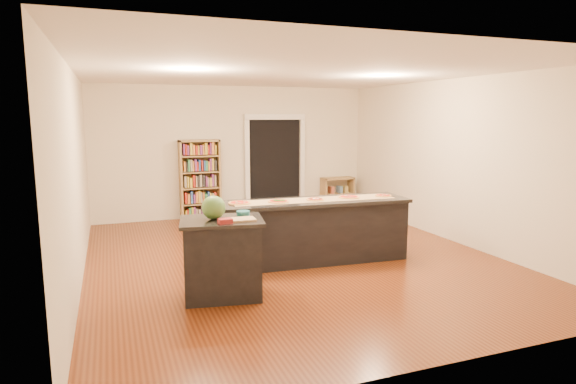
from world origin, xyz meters
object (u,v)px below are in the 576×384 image
object	(u,v)px
bookshelf	(200,180)
low_shelf	(337,193)
watermelon	(214,208)
waste_bin	(230,210)
kitchen_island	(314,230)
side_counter	(222,258)

from	to	relation	value
bookshelf	low_shelf	xyz separation A→B (m)	(3.20, -0.01, -0.46)
low_shelf	watermelon	world-z (taller)	watermelon
low_shelf	waste_bin	bearing A→B (deg)	-177.51
bookshelf	low_shelf	world-z (taller)	bookshelf
kitchen_island	side_counter	world-z (taller)	side_counter
side_counter	watermelon	distance (m)	0.62
low_shelf	waste_bin	xyz separation A→B (m)	(-2.61, -0.11, -0.19)
side_counter	watermelon	world-z (taller)	watermelon
bookshelf	side_counter	bearing A→B (deg)	-97.01
bookshelf	waste_bin	world-z (taller)	bookshelf
kitchen_island	watermelon	xyz separation A→B (m)	(-1.71, -0.93, 0.63)
low_shelf	kitchen_island	bearing A→B (deg)	-120.99
waste_bin	bookshelf	bearing A→B (deg)	168.02
bookshelf	watermelon	world-z (taller)	bookshelf
bookshelf	watermelon	xyz separation A→B (m)	(-0.64, -4.49, 0.26)
bookshelf	waste_bin	bearing A→B (deg)	-11.98
kitchen_island	waste_bin	size ratio (longest dim) A/B	7.55
low_shelf	waste_bin	size ratio (longest dim) A/B	2.01
side_counter	waste_bin	world-z (taller)	side_counter
bookshelf	watermelon	bearing A→B (deg)	-98.14
kitchen_island	low_shelf	xyz separation A→B (m)	(2.13, 3.55, -0.09)
waste_bin	watermelon	size ratio (longest dim) A/B	1.33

